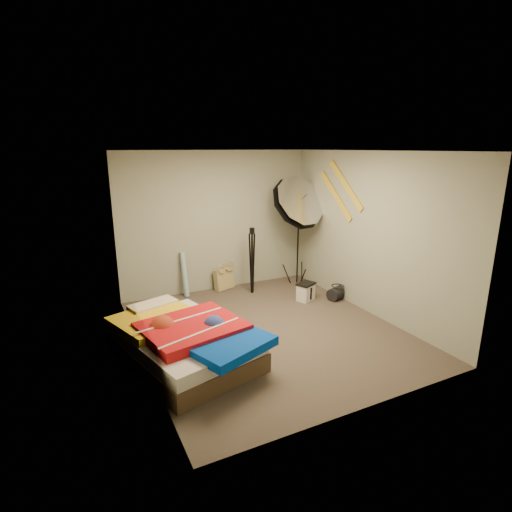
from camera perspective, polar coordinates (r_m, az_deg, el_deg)
floor at (r=5.84m, az=1.75°, el=-10.55°), size 4.00×4.00×0.00m
ceiling at (r=5.26m, az=1.98°, el=14.78°), size 4.00×4.00×0.00m
wall_back at (r=7.20m, az=-5.66°, el=4.85°), size 3.50×0.00×3.50m
wall_front at (r=3.84m, az=16.05°, el=-5.04°), size 3.50×0.00×3.50m
wall_left at (r=4.87m, az=-16.65°, el=-0.80°), size 0.00×4.00×4.00m
wall_right at (r=6.41m, az=15.83°, el=3.04°), size 0.00×4.00×4.00m
tote_bag at (r=7.40m, az=-4.61°, el=-3.28°), size 0.42×0.29×0.40m
wrapping_roll at (r=7.11m, az=-10.16°, el=-2.61°), size 0.11×0.23×0.79m
camera_case at (r=6.91m, az=7.12°, el=-5.17°), size 0.35×0.30×0.29m
duffel_bag at (r=7.07m, az=11.53°, el=-5.19°), size 0.41×0.33×0.22m
wall_stripe_upper at (r=6.74m, az=12.71°, el=9.86°), size 0.02×0.91×0.78m
wall_stripe_lower at (r=6.96m, az=11.33°, el=8.43°), size 0.02×0.91×0.78m
bed at (r=5.06m, az=-10.21°, el=-11.79°), size 1.74×2.12×0.53m
photo_umbrella at (r=7.25m, az=5.76°, el=7.37°), size 1.22×0.84×2.17m
camera_tripod at (r=7.05m, az=-0.57°, el=-0.00°), size 0.07×0.07×1.20m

